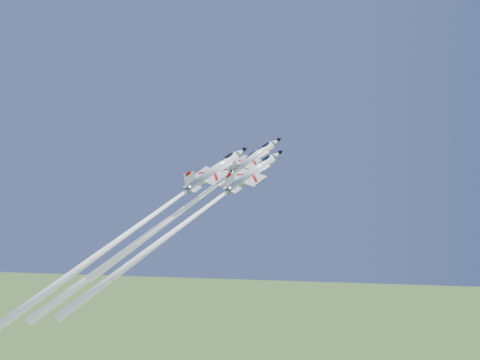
# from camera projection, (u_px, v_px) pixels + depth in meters

# --- Properties ---
(jet_lead) EXTENTS (33.29, 26.58, 36.49)m
(jet_lead) POSITION_uv_depth(u_px,v_px,m) (197.00, 200.00, 119.34)
(jet_lead) COLOR white
(jet_left) EXTENTS (39.24, 31.61, 43.99)m
(jet_left) POSITION_uv_depth(u_px,v_px,m) (166.00, 222.00, 119.24)
(jet_left) COLOR white
(jet_right) EXTENTS (35.10, 28.13, 38.84)m
(jet_right) POSITION_uv_depth(u_px,v_px,m) (186.00, 223.00, 109.95)
(jet_right) COLOR white
(jet_slot) EXTENTS (40.65, 32.73, 45.50)m
(jet_slot) POSITION_uv_depth(u_px,v_px,m) (132.00, 230.00, 112.05)
(jet_slot) COLOR white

